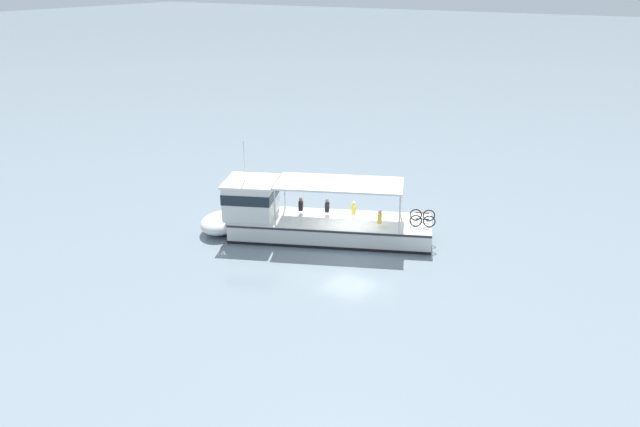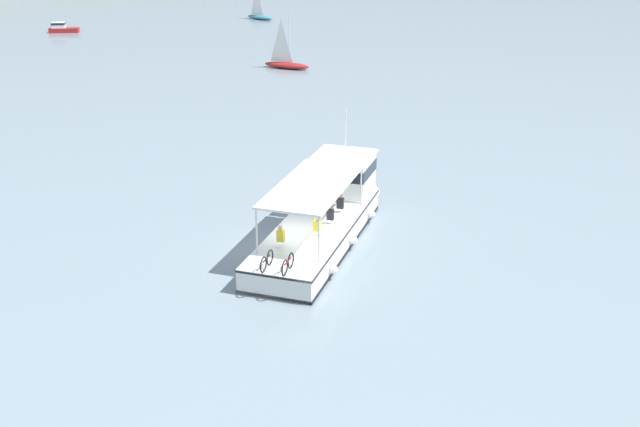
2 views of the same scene
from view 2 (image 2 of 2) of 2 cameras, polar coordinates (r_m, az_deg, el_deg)
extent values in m
plane|color=gray|center=(33.78, -2.06, -3.12)|extent=(400.00, 400.00, 0.00)
cube|color=white|center=(34.31, -0.31, -1.67)|extent=(11.20, 7.14, 1.10)
ellipsoid|color=white|center=(39.81, 2.50, 1.77)|extent=(3.17, 3.57, 1.01)
cube|color=black|center=(34.50, -0.31, -2.36)|extent=(11.21, 7.17, 0.16)
cube|color=#2D2D33|center=(34.12, -0.31, -0.95)|extent=(11.22, 7.19, 0.10)
cube|color=white|center=(37.67, 1.79, 3.00)|extent=(3.45, 3.52, 1.90)
cube|color=#19232D|center=(37.56, 1.80, 3.48)|extent=(3.51, 3.59, 0.56)
cube|color=white|center=(37.35, 1.81, 4.46)|extent=(3.66, 3.72, 0.12)
cube|color=white|center=(32.94, -0.57, 2.16)|extent=(7.32, 5.31, 0.10)
cylinder|color=silver|center=(36.60, -0.96, 2.50)|extent=(0.08, 0.08, 2.00)
cylinder|color=silver|center=(35.86, 3.16, 2.05)|extent=(0.08, 0.08, 2.00)
cylinder|color=silver|center=(30.96, -4.87, -1.37)|extent=(0.08, 0.08, 2.00)
cylinder|color=silver|center=(30.08, -0.08, -2.02)|extent=(0.08, 0.08, 2.00)
cylinder|color=silver|center=(37.29, 1.96, 6.29)|extent=(0.06, 0.06, 2.20)
sphere|color=white|center=(36.89, 3.98, -0.06)|extent=(0.36, 0.36, 0.36)
sphere|color=white|center=(33.95, 2.60, -2.07)|extent=(0.36, 0.36, 0.36)
sphere|color=white|center=(31.26, 1.06, -4.30)|extent=(0.36, 0.36, 0.36)
torus|color=black|center=(30.21, -3.85, -3.36)|extent=(0.63, 0.31, 0.66)
torus|color=black|center=(29.63, -4.35, -3.92)|extent=(0.63, 0.31, 0.66)
cylinder|color=#232328|center=(29.86, -4.10, -3.43)|extent=(0.67, 0.33, 0.06)
torus|color=black|center=(29.91, -2.24, -3.60)|extent=(0.63, 0.31, 0.66)
torus|color=black|center=(29.32, -2.71, -4.17)|extent=(0.63, 0.31, 0.66)
cylinder|color=maroon|center=(29.57, -2.48, -3.67)|extent=(0.67, 0.33, 0.06)
cube|color=yellow|center=(31.83, -3.02, -1.70)|extent=(0.33, 0.38, 0.52)
sphere|color=tan|center=(31.68, -3.04, -1.09)|extent=(0.20, 0.20, 0.20)
cube|color=yellow|center=(32.75, -0.22, -0.96)|extent=(0.33, 0.38, 0.52)
sphere|color=beige|center=(32.60, -0.23, -0.36)|extent=(0.20, 0.20, 0.20)
cube|color=black|center=(34.00, 0.80, -0.06)|extent=(0.33, 0.38, 0.52)
sphere|color=#9E7051|center=(33.86, 0.81, 0.52)|extent=(0.20, 0.20, 0.20)
cube|color=black|center=(35.30, 1.55, 0.80)|extent=(0.33, 0.38, 0.52)
sphere|color=#9E7051|center=(35.17, 1.56, 1.36)|extent=(0.20, 0.20, 0.20)
ellipsoid|color=maroon|center=(74.38, -2.56, 11.25)|extent=(2.69, 5.00, 0.60)
cylinder|color=silver|center=(73.78, -2.38, 13.29)|extent=(0.08, 0.08, 4.80)
pyramid|color=white|center=(74.19, -2.99, 13.08)|extent=(0.54, 1.65, 4.08)
ellipsoid|color=teal|center=(109.26, -4.60, 14.73)|extent=(1.42, 4.81, 0.60)
cube|color=maroon|center=(102.20, -18.96, 13.11)|extent=(3.53, 3.39, 0.56)
cube|color=white|center=(102.25, -19.36, 13.42)|extent=(1.90, 1.86, 0.70)
cube|color=#19232D|center=(102.22, -19.37, 13.52)|extent=(1.91, 1.88, 0.28)
camera|label=1|loc=(49.69, -42.74, 15.96)|focal=36.46mm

